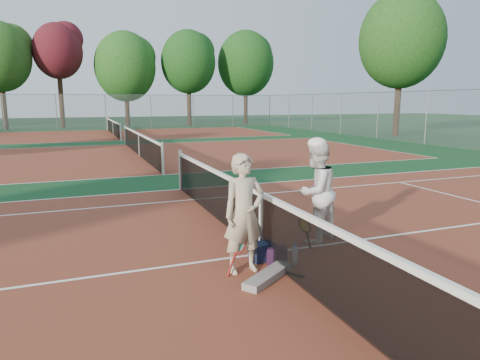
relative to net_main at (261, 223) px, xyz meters
name	(u,v)px	position (x,y,z in m)	size (l,w,h in m)	color
ground	(261,254)	(0.00, 0.00, -0.51)	(130.00, 130.00, 0.00)	#0F371A
court_main	(261,254)	(0.00, 0.00, -0.51)	(23.77, 10.97, 0.01)	maroon
court_far_a	(140,156)	(0.00, 13.50, -0.51)	(23.77, 10.97, 0.01)	maroon
court_far_b	(113,134)	(0.00, 27.00, -0.51)	(23.77, 10.97, 0.01)	maroon
net_main	(261,223)	(0.00, 0.00, 0.00)	(0.10, 10.98, 1.02)	black
net_far_a	(139,144)	(0.00, 13.50, 0.00)	(0.10, 10.98, 1.02)	black
net_far_b	(113,128)	(0.00, 27.00, 0.00)	(0.10, 10.98, 1.02)	black
fence_back	(106,112)	(0.00, 34.00, 0.99)	(32.00, 0.06, 3.00)	slate
player_a	(244,214)	(-0.50, -0.55, 0.34)	(0.62, 0.41, 1.71)	#B9AB90
player_b	(316,192)	(1.14, 0.27, 0.37)	(0.85, 0.66, 1.75)	white
racket_red	(239,254)	(-0.58, -0.52, -0.25)	(0.35, 0.27, 0.52)	maroon
racket_black_held	(304,234)	(0.72, -0.13, -0.23)	(0.25, 0.27, 0.57)	black
racket_spare	(276,269)	(-0.06, -0.70, -0.49)	(0.60, 0.27, 0.03)	black
sports_bag_navy	(262,252)	(-0.09, -0.26, -0.37)	(0.35, 0.24, 0.28)	black
sports_bag_purple	(276,255)	(0.07, -0.43, -0.39)	(0.30, 0.21, 0.25)	#26102B
net_cover_canvas	(268,276)	(-0.31, -0.95, -0.46)	(0.98, 0.23, 0.10)	slate
water_bottle	(295,256)	(0.28, -0.62, -0.36)	(0.09, 0.09, 0.30)	#C8E1FE
tree_back_maroon	(58,52)	(-3.62, 37.40, 6.34)	(4.34, 4.34, 9.40)	#382314
tree_back_3	(125,67)	(2.27, 37.41, 5.17)	(5.77, 5.77, 9.02)	#382314
tree_back_4	(188,62)	(8.38, 36.98, 5.76)	(5.42, 5.42, 9.41)	#382314
tree_back_5	(246,64)	(14.84, 37.68, 5.86)	(5.97, 5.97, 9.82)	#382314
tree_right_1	(402,40)	(18.55, 18.39, 6.01)	(5.70, 5.70, 9.82)	#382314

